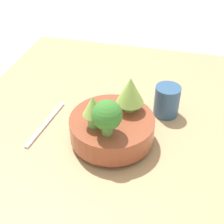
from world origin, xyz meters
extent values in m
plane|color=beige|center=(0.00, 0.00, 0.00)|extent=(6.00, 6.00, 0.00)
cube|color=tan|center=(0.00, 0.00, 0.02)|extent=(1.01, 0.78, 0.04)
cylinder|color=brown|center=(0.03, 0.04, 0.05)|extent=(0.09, 0.09, 0.01)
cylinder|color=brown|center=(0.03, 0.04, 0.09)|extent=(0.20, 0.20, 0.06)
cylinder|color=#7AB256|center=(-0.01, 0.07, 0.13)|extent=(0.02, 0.02, 0.02)
cone|color=#93B751|center=(-0.01, 0.07, 0.17)|extent=(0.07, 0.07, 0.07)
cylinder|color=#6BA34C|center=(0.06, 0.01, 0.13)|extent=(0.03, 0.03, 0.03)
cone|color=#93B751|center=(0.06, 0.01, 0.17)|extent=(0.05, 0.05, 0.05)
cylinder|color=#6BA34C|center=(0.08, 0.04, 0.13)|extent=(0.02, 0.02, 0.03)
sphere|color=#387A2D|center=(0.08, 0.04, 0.17)|extent=(0.07, 0.07, 0.07)
cylinder|color=#33567F|center=(-0.12, 0.16, 0.09)|extent=(0.07, 0.07, 0.09)
cube|color=silver|center=(0.01, -0.15, 0.05)|extent=(0.19, 0.03, 0.01)
camera|label=1|loc=(0.58, 0.18, 0.58)|focal=50.00mm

